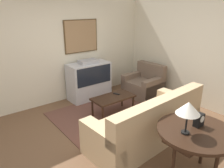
% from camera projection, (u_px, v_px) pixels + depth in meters
% --- Properties ---
extents(ground_plane, '(12.00, 12.00, 0.00)m').
position_uv_depth(ground_plane, '(107.00, 136.00, 4.21)').
color(ground_plane, brown).
extents(wall_back, '(12.00, 0.10, 2.70)m').
position_uv_depth(wall_back, '(56.00, 49.00, 5.34)').
color(wall_back, beige).
rests_on(wall_back, ground_plane).
extents(wall_right, '(0.06, 12.00, 2.70)m').
position_uv_depth(wall_right, '(194.00, 50.00, 5.26)').
color(wall_right, beige).
rests_on(wall_right, ground_plane).
extents(area_rug, '(2.53, 1.85, 0.01)m').
position_uv_depth(area_rug, '(111.00, 113.00, 5.10)').
color(area_rug, brown).
rests_on(area_rug, ground_plane).
extents(tv, '(1.10, 0.54, 1.06)m').
position_uv_depth(tv, '(89.00, 81.00, 5.77)').
color(tv, '#B7B7BC').
rests_on(tv, ground_plane).
extents(couch, '(2.31, 1.03, 0.94)m').
position_uv_depth(couch, '(147.00, 125.00, 3.96)').
color(couch, tan).
rests_on(couch, ground_plane).
extents(armchair, '(0.88, 0.95, 0.88)m').
position_uv_depth(armchair, '(144.00, 85.00, 5.99)').
color(armchair, brown).
rests_on(armchair, ground_plane).
extents(coffee_table, '(0.97, 0.50, 0.44)m').
position_uv_depth(coffee_table, '(113.00, 99.00, 4.91)').
color(coffee_table, black).
rests_on(coffee_table, ground_plane).
extents(console_table, '(1.06, 1.06, 0.77)m').
position_uv_depth(console_table, '(196.00, 134.00, 2.99)').
color(console_table, black).
rests_on(console_table, ground_plane).
extents(table_lamp, '(0.31, 0.31, 0.45)m').
position_uv_depth(table_lamp, '(188.00, 108.00, 2.77)').
color(table_lamp, black).
rests_on(table_lamp, console_table).
extents(mantel_clock, '(0.14, 0.10, 0.19)m').
position_uv_depth(mantel_clock, '(199.00, 120.00, 3.03)').
color(mantel_clock, black).
rests_on(mantel_clock, console_table).
extents(remote, '(0.10, 0.16, 0.02)m').
position_uv_depth(remote, '(117.00, 94.00, 5.03)').
color(remote, black).
rests_on(remote, coffee_table).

